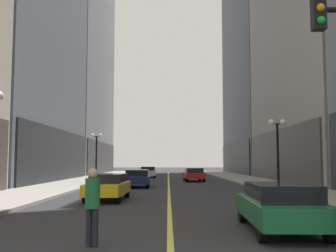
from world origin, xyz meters
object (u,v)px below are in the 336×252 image
Objects in this scene: street_lamp_right_mid at (278,139)px; pedestrian_in_green_parka at (93,200)px; car_navy at (138,178)px; car_red at (194,174)px; car_yellow at (109,186)px; car_green at (281,205)px; street_lamp_left_far at (97,147)px; car_white at (148,172)px.

pedestrian_in_green_parka is at bearing -119.34° from street_lamp_right_mid.
car_navy is at bearing 140.19° from street_lamp_right_mid.
car_red is 2.63× the size of pedestrian_in_green_parka.
car_yellow is 0.96× the size of car_red.
pedestrian_in_green_parka reaches higher than car_green.
car_yellow is (-6.11, 9.16, -0.00)m from car_green.
car_green is 2.68× the size of pedestrian_in_green_parka.
car_green is 1.02× the size of car_red.
car_green and car_navy have the same top height.
street_lamp_right_mid is at bearing 60.66° from pedestrian_in_green_parka.
car_yellow is 10.36m from street_lamp_right_mid.
pedestrian_in_green_parka reaches higher than car_yellow.
car_red is 1.05× the size of street_lamp_left_far.
car_yellow is 1.01× the size of street_lamp_left_far.
street_lamp_left_far reaches higher than car_red.
car_green is 1.13× the size of car_white.
street_lamp_right_mid reaches higher than car_yellow.
car_red is (-0.57, 29.07, -0.00)m from car_green.
car_navy is (-5.46, 19.87, 0.00)m from car_green.
car_yellow and car_red have the same top height.
street_lamp_right_mid reaches higher than car_navy.
car_white is (0.55, 29.53, 0.00)m from car_yellow.
car_red is at bearing 26.39° from street_lamp_left_far.
car_navy is at bearing -117.99° from car_red.
street_lamp_right_mid reaches higher than car_green.
car_green is at bearing -104.95° from street_lamp_right_mid.
car_yellow is at bearing 123.70° from car_green.
pedestrian_in_green_parka is at bearing -83.51° from car_yellow.
car_yellow is at bearing -93.50° from car_navy.
car_red is at bearing 82.18° from pedestrian_in_green_parka.
car_yellow is 29.53m from car_white.
car_white is at bearing 90.32° from car_navy.
car_yellow and car_white have the same top height.
street_lamp_right_mid is (3.35, 12.54, 2.54)m from car_green.
car_white is 0.95× the size of street_lamp_right_mid.
pedestrian_in_green_parka reaches higher than car_red.
pedestrian_in_green_parka is (0.72, -40.71, 0.32)m from car_white.
street_lamp_left_far is 1.00× the size of street_lamp_right_mid.
pedestrian_in_green_parka is 16.85m from street_lamp_right_mid.
street_lamp_left_far is at bearing 110.97° from car_green.
pedestrian_in_green_parka is (-4.84, -2.03, 0.32)m from car_green.
car_white is 27.74m from street_lamp_right_mid.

